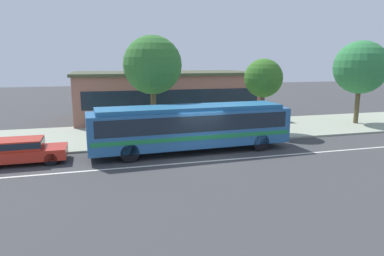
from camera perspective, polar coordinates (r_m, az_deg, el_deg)
name	(u,v)px	position (r m, az deg, el deg)	size (l,w,h in m)	color
ground_plane	(203,157)	(18.97, 1.81, -4.87)	(120.00, 120.00, 0.00)	#3B3B3D
sidewalk_slab	(176,132)	(25.26, -2.75, -0.72)	(60.00, 8.00, 0.12)	#979E89
lane_stripe_center	(207,161)	(18.24, 2.57, -5.52)	(56.00, 0.16, 0.01)	silver
transit_bus	(191,125)	(19.81, -0.12, 0.49)	(11.69, 2.99, 2.69)	#285E93
sedan_behind_bus	(20,150)	(19.74, -26.60, -3.25)	(4.35, 1.91, 1.29)	red
pedestrian_waiting_near_sign	(146,127)	(22.07, -7.62, 0.24)	(0.48, 0.48, 1.67)	#31372F
pedestrian_walking_along_curb	(212,125)	(22.25, 3.28, 0.45)	(0.36, 0.36, 1.71)	#202745
bus_stop_sign	(245,116)	(22.97, 8.76, 1.96)	(0.08, 0.44, 2.34)	gray
street_tree_near_stop	(152,65)	(23.20, -6.57, 10.30)	(3.88, 3.88, 6.77)	brown
street_tree_mid_block	(263,78)	(25.08, 11.75, 8.04)	(2.72, 2.72, 5.26)	brown
street_tree_far_end	(360,68)	(31.41, 26.16, 8.99)	(4.28, 4.28, 6.73)	brown
station_building	(165,95)	(32.38, -4.52, 5.54)	(16.38, 8.94, 4.23)	#965F51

